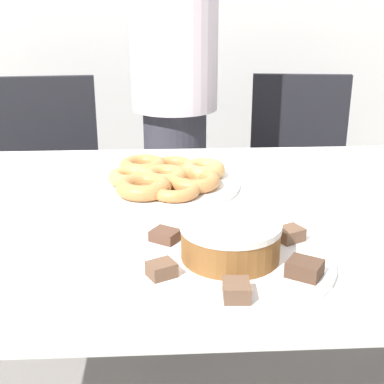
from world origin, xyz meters
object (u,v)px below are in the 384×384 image
person_standing (174,91)px  office_chair_left (49,202)px  plate_cake (230,259)px  plate_donuts (165,185)px  frosted_cake (230,240)px  office_chair_right (299,197)px

person_standing → office_chair_left: person_standing is taller
plate_cake → plate_donuts: 0.43m
person_standing → plate_cake: bearing=-85.7°
person_standing → plate_donuts: 0.62m
person_standing → frosted_cake: bearing=-85.7°
office_chair_left → plate_cake: office_chair_left is taller
person_standing → plate_donuts: (-0.04, -0.60, -0.13)m
office_chair_right → plate_cake: size_ratio=2.42×
plate_donuts → frosted_cake: (0.12, -0.41, 0.04)m
person_standing → plate_cake: size_ratio=4.47×
plate_cake → plate_donuts: bearing=105.7°
office_chair_left → frosted_cake: size_ratio=5.06×
frosted_cake → person_standing: bearing=94.3°
office_chair_left → plate_donuts: size_ratio=2.43×
plate_donuts → frosted_cake: size_ratio=2.08×
person_standing → plate_cake: 1.02m
person_standing → office_chair_right: size_ratio=1.84×
plate_cake → plate_donuts: size_ratio=1.00×
plate_donuts → office_chair_left: bearing=121.9°
office_chair_left → plate_cake: size_ratio=2.42×
office_chair_left → frosted_cake: 1.34m
plate_donuts → person_standing: bearing=86.2°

